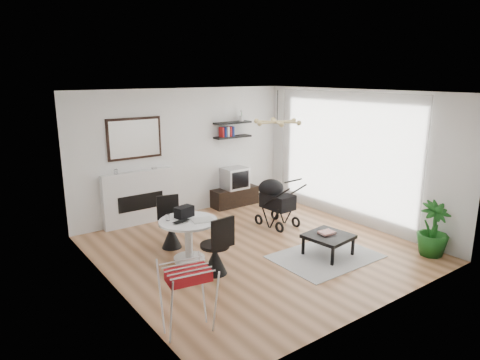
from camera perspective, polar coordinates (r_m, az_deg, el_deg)
floor at (r=7.60m, az=2.09°, el=-9.14°), size 5.00×5.00×0.00m
ceiling at (r=7.00m, az=2.29°, el=11.64°), size 5.00×5.00×0.00m
wall_back at (r=9.23m, az=-7.47°, el=3.67°), size 5.00×0.00×5.00m
wall_left at (r=6.01m, az=-16.91°, el=-2.42°), size 0.00×5.00×5.00m
wall_right at (r=8.92m, az=14.94°, el=2.94°), size 0.00×5.00×5.00m
sheer_curtain at (r=8.96m, az=13.55°, el=3.09°), size 0.04×3.60×2.60m
fireplace at (r=8.85m, az=-13.34°, el=-1.46°), size 1.50×0.17×2.16m
shelf_lower at (r=9.70m, az=-0.99°, el=5.78°), size 0.90×0.25×0.04m
shelf_upper at (r=9.66m, az=-1.00°, el=7.65°), size 0.90×0.25×0.04m
pendant_lamp at (r=7.72m, az=4.98°, el=7.72°), size 0.90×0.90×0.10m
tv_console at (r=9.93m, az=-0.71°, el=-2.24°), size 1.12×0.39×0.42m
crt_tv at (r=9.81m, az=-0.75°, el=0.28°), size 0.55×0.48×0.48m
dining_table at (r=7.04m, az=-6.87°, el=-7.15°), size 0.95×0.95×0.69m
laptop at (r=6.84m, az=-7.61°, el=-5.60°), size 0.33×0.25×0.02m
black_bag at (r=7.09m, az=-7.45°, el=-4.22°), size 0.34×0.25×0.18m
newspaper at (r=6.93m, az=-5.01°, el=-5.33°), size 0.40×0.35×0.01m
drinking_glass at (r=6.97m, az=-9.61°, el=-4.94°), size 0.06×0.06×0.11m
chair_far at (r=7.67m, az=-9.18°, el=-6.81°), size 0.46×0.47×0.91m
chair_near at (r=6.61m, az=-3.24°, el=-10.04°), size 0.45×0.46×0.95m
drying_rack at (r=5.20m, az=-6.97°, el=-15.34°), size 0.65×0.62×0.85m
stroller at (r=8.64m, az=4.75°, el=-3.16°), size 0.58×0.88×1.04m
rug at (r=7.42m, az=11.31°, el=-9.97°), size 1.71×1.23×0.01m
coffee_table at (r=7.38m, az=11.71°, el=-7.45°), size 0.77×0.77×0.35m
magazines at (r=7.41m, az=11.48°, el=-6.87°), size 0.27×0.22×0.04m
potted_plant at (r=7.88m, az=24.35°, el=-5.98°), size 0.66×0.66×0.92m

